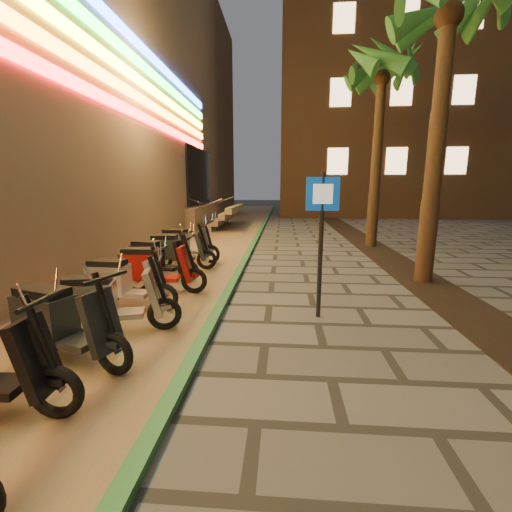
# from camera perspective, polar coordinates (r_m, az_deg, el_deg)

# --- Properties ---
(parking_strip) EXTENTS (3.40, 60.00, 0.01)m
(parking_strip) POSITION_cam_1_polar(r_m,az_deg,el_deg) (11.77, -9.51, 0.41)
(parking_strip) COLOR #8C7251
(parking_strip) RESTS_ON ground
(green_curb) EXTENTS (0.18, 60.00, 0.10)m
(green_curb) POSITION_cam_1_polar(r_m,az_deg,el_deg) (11.47, -1.25, 0.51)
(green_curb) COLOR #2A713B
(green_curb) RESTS_ON ground
(planting_strip) EXTENTS (1.20, 40.00, 0.02)m
(planting_strip) POSITION_cam_1_polar(r_m,az_deg,el_deg) (7.40, 31.63, -7.71)
(planting_strip) COLOR black
(planting_strip) RESTS_ON ground
(apartment_block) EXTENTS (18.00, 16.06, 25.00)m
(apartment_block) POSITION_cam_1_polar(r_m,az_deg,el_deg) (35.85, 20.88, 27.38)
(apartment_block) COLOR brown
(apartment_block) RESTS_ON ground
(palm_c) EXTENTS (2.97, 3.02, 6.91)m
(palm_c) POSITION_cam_1_polar(r_m,az_deg,el_deg) (9.54, 29.52, 31.65)
(palm_c) COLOR #472D19
(palm_c) RESTS_ON ground
(palm_d) EXTENTS (2.97, 3.02, 7.16)m
(palm_d) POSITION_cam_1_polar(r_m,az_deg,el_deg) (14.13, 20.25, 26.05)
(palm_d) COLOR #472D19
(palm_d) RESTS_ON ground
(pedestrian_sign) EXTENTS (0.54, 0.10, 2.45)m
(pedestrian_sign) POSITION_cam_1_polar(r_m,az_deg,el_deg) (5.77, 10.86, 4.95)
(pedestrian_sign) COLOR black
(pedestrian_sign) RESTS_ON ground
(scooter_7) EXTENTS (1.77, 0.95, 1.26)m
(scooter_7) POSITION_cam_1_polar(r_m,az_deg,el_deg) (5.05, -29.78, -9.46)
(scooter_7) COLOR black
(scooter_7) RESTS_ON ground
(scooter_8) EXTENTS (1.70, 0.86, 1.20)m
(scooter_8) POSITION_cam_1_polar(r_m,az_deg,el_deg) (5.67, -23.40, -6.95)
(scooter_8) COLOR black
(scooter_8) RESTS_ON ground
(scooter_9) EXTENTS (1.71, 0.61, 1.20)m
(scooter_9) POSITION_cam_1_polar(r_m,az_deg,el_deg) (6.72, -21.44, -4.01)
(scooter_9) COLOR black
(scooter_9) RESTS_ON ground
(scooter_10) EXTENTS (1.80, 0.63, 1.27)m
(scooter_10) POSITION_cam_1_polar(r_m,az_deg,el_deg) (7.51, -16.74, -1.91)
(scooter_10) COLOR black
(scooter_10) RESTS_ON ground
(scooter_11) EXTENTS (1.75, 0.78, 1.23)m
(scooter_11) POSITION_cam_1_polar(r_m,az_deg,el_deg) (8.59, -16.18, -0.36)
(scooter_11) COLOR black
(scooter_11) RESTS_ON ground
(scooter_12) EXTENTS (1.78, 0.68, 1.25)m
(scooter_12) POSITION_cam_1_polar(r_m,az_deg,el_deg) (9.52, -13.34, 0.97)
(scooter_12) COLOR black
(scooter_12) RESTS_ON ground
(scooter_13) EXTENTS (1.82, 0.78, 1.28)m
(scooter_13) POSITION_cam_1_polar(r_m,az_deg,el_deg) (10.49, -11.93, 2.04)
(scooter_13) COLOR black
(scooter_13) RESTS_ON ground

